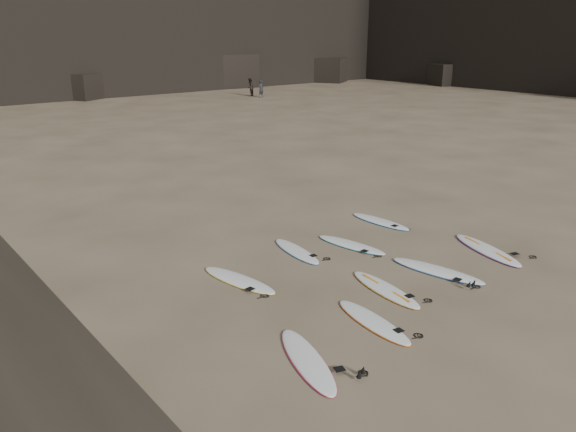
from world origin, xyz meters
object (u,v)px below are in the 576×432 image
object	(u,v)px
surfboard_0	(307,360)
surfboard_5	(239,280)
surfboard_2	(385,289)
surfboard_1	(373,321)
person_b	(250,87)
surfboard_3	(437,270)
surfboard_7	(351,245)
surfboard_6	(296,251)
surfboard_8	(380,221)
surfboard_4	(487,250)
person_a	(261,89)

from	to	relation	value
surfboard_0	surfboard_5	world-z (taller)	same
surfboard_2	surfboard_1	bearing A→B (deg)	-138.22
surfboard_1	person_b	bearing A→B (deg)	65.88
surfboard_5	person_b	size ratio (longest dim) A/B	1.45
surfboard_3	surfboard_5	size ratio (longest dim) A/B	1.07
surfboard_1	surfboard_7	xyz separation A→B (m)	(2.91, 3.57, 0.00)
surfboard_6	surfboard_0	bearing A→B (deg)	-118.91
surfboard_2	surfboard_8	world-z (taller)	surfboard_2
surfboard_5	surfboard_1	bearing A→B (deg)	-84.05
surfboard_2	surfboard_4	xyz separation A→B (m)	(4.25, -0.11, 0.01)
person_a	surfboard_7	bearing A→B (deg)	-132.17
surfboard_4	surfboard_7	xyz separation A→B (m)	(-2.77, 2.77, -0.01)
surfboard_0	surfboard_5	size ratio (longest dim) A/B	1.00
surfboard_1	surfboard_2	bearing A→B (deg)	40.54
surfboard_4	surfboard_3	bearing A→B (deg)	-161.49
surfboard_4	person_a	xyz separation A→B (m)	(18.12, 35.61, 0.75)
person_b	surfboard_0	bearing A→B (deg)	24.87
surfboard_2	surfboard_6	size ratio (longest dim) A/B	1.08
surfboard_1	surfboard_2	world-z (taller)	surfboard_2
surfboard_3	surfboard_8	distance (m)	4.12
surfboard_7	person_b	bearing A→B (deg)	49.07
surfboard_2	person_b	size ratio (longest dim) A/B	1.43
surfboard_1	surfboard_5	xyz separation A→B (m)	(-1.07, 3.62, 0.00)
surfboard_2	surfboard_6	bearing A→B (deg)	100.64
person_b	surfboard_1	bearing A→B (deg)	26.94
surfboard_1	surfboard_0	bearing A→B (deg)	-165.75
surfboard_7	surfboard_8	distance (m)	2.45
surfboard_3	surfboard_7	bearing A→B (deg)	87.96
person_b	surfboard_5	bearing A→B (deg)	23.11
surfboard_3	surfboard_6	size ratio (longest dim) A/B	1.17
surfboard_8	person_a	bearing A→B (deg)	56.60
surfboard_0	person_b	size ratio (longest dim) A/B	1.46
surfboard_3	person_b	world-z (taller)	person_b
surfboard_0	surfboard_1	distance (m)	2.12
surfboard_0	person_b	bearing A→B (deg)	75.63
surfboard_5	surfboard_6	xyz separation A→B (m)	(2.41, 0.59, -0.00)
surfboard_7	person_a	distance (m)	38.93
surfboard_1	surfboard_2	distance (m)	1.70
surfboard_0	surfboard_6	size ratio (longest dim) A/B	1.10
surfboard_1	person_a	distance (m)	43.51
surfboard_1	surfboard_3	distance (m)	3.43
surfboard_2	surfboard_4	distance (m)	4.25
surfboard_4	surfboard_5	world-z (taller)	surfboard_4
surfboard_3	surfboard_0	bearing A→B (deg)	-179.87
surfboard_0	surfboard_2	world-z (taller)	surfboard_0
surfboard_4	person_a	world-z (taller)	person_a
surfboard_5	person_a	world-z (taller)	person_a
surfboard_1	surfboard_8	distance (m)	6.85
surfboard_4	surfboard_8	xyz separation A→B (m)	(-0.50, 3.67, -0.01)
surfboard_4	surfboard_8	distance (m)	3.71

